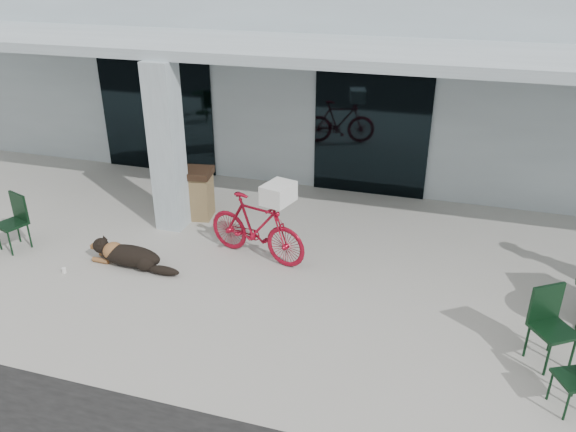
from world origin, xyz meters
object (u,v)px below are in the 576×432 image
(cafe_chair_near, at_px, (11,223))
(cafe_chair_far_a, at_px, (554,329))
(bicycle, at_px, (256,228))
(dog, at_px, (130,255))
(cafe_chair_far_b, at_px, (576,378))
(trash_receptacle, at_px, (198,193))

(cafe_chair_near, xyz_separation_m, cafe_chair_far_a, (8.70, -0.55, 0.02))
(bicycle, height_order, cafe_chair_near, bicycle)
(cafe_chair_near, bearing_deg, bicycle, 31.58)
(cafe_chair_near, bearing_deg, dog, 20.27)
(dog, distance_m, cafe_chair_far_a, 6.45)
(cafe_chair_far_b, bearing_deg, bicycle, -142.32)
(bicycle, bearing_deg, cafe_chair_far_a, -93.52)
(bicycle, bearing_deg, dog, 129.90)
(cafe_chair_far_b, xyz_separation_m, trash_receptacle, (-6.30, 3.49, 0.06))
(dog, xyz_separation_m, cafe_chair_near, (-2.28, -0.06, 0.29))
(cafe_chair_near, height_order, cafe_chair_far_b, cafe_chair_near)
(cafe_chair_near, relative_size, cafe_chair_far_b, 1.12)
(cafe_chair_far_b, relative_size, trash_receptacle, 0.89)
(bicycle, height_order, trash_receptacle, bicycle)
(cafe_chair_far_a, relative_size, cafe_chair_far_b, 1.18)
(bicycle, distance_m, trash_receptacle, 2.05)
(trash_receptacle, bearing_deg, cafe_chair_far_b, -28.97)
(dog, xyz_separation_m, trash_receptacle, (0.27, 2.10, 0.29))
(cafe_chair_far_a, bearing_deg, trash_receptacle, 122.06)
(bicycle, xyz_separation_m, trash_receptacle, (-1.65, 1.21, -0.07))
(cafe_chair_far_a, height_order, cafe_chair_far_b, cafe_chair_far_a)
(bicycle, relative_size, cafe_chair_near, 1.91)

